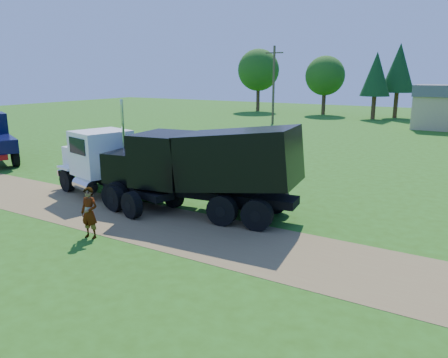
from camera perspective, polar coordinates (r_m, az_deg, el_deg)
The scene contains 8 objects.
ground at distance 16.42m, azimuth -1.44°, elevation -7.57°, with size 140.00×140.00×0.00m, color #295512.
dirt_track at distance 16.42m, azimuth -1.44°, elevation -7.55°, with size 120.00×4.20×0.01m, color brown.
white_semi_tractor at distance 22.50m, azimuth -15.58°, elevation 2.08°, with size 8.03×4.29×4.74m.
black_dump_truck at distance 18.65m, azimuth -2.74°, elevation 1.93°, with size 9.21×3.90×3.92m.
orange_pickup at distance 23.55m, azimuth -1.02°, elevation 0.74°, with size 2.23×4.83×1.34m, color #CE5F09.
spectator_a at distance 16.77m, azimuth -17.18°, elevation -4.26°, with size 0.70×0.46×1.92m, color #999999.
spectator_b at distance 23.12m, azimuth -1.63°, elevation 0.91°, with size 0.81×0.63×1.67m, color #999999.
tan_shed at distance 53.15m, azimuth 26.93°, elevation 8.44°, with size 6.20×5.40×4.70m.
Camera 1 is at (8.30, -12.85, 5.96)m, focal length 35.00 mm.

